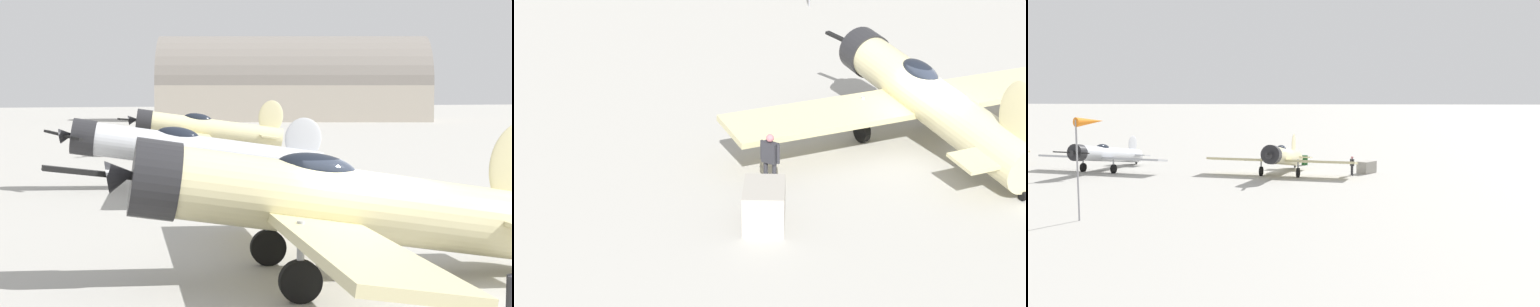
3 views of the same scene
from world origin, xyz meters
TOP-DOWN VIEW (x-y plane):
  - ground_plane at (0.00, 0.00)m, footprint 400.00×400.00m
  - airplane_foreground at (-0.10, -0.49)m, footprint 13.02×10.60m
  - ground_crew_mechanic at (5.88, -0.61)m, footprint 0.35×0.62m
  - equipment_crate at (7.25, 0.99)m, footprint 1.83×1.92m

SIDE VIEW (x-z plane):
  - ground_plane at x=0.00m, z-range 0.00..0.00m
  - equipment_crate at x=7.25m, z-range 0.00..1.05m
  - ground_crew_mechanic at x=5.88m, z-range 0.18..1.84m
  - airplane_foreground at x=-0.10m, z-range -0.10..3.25m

